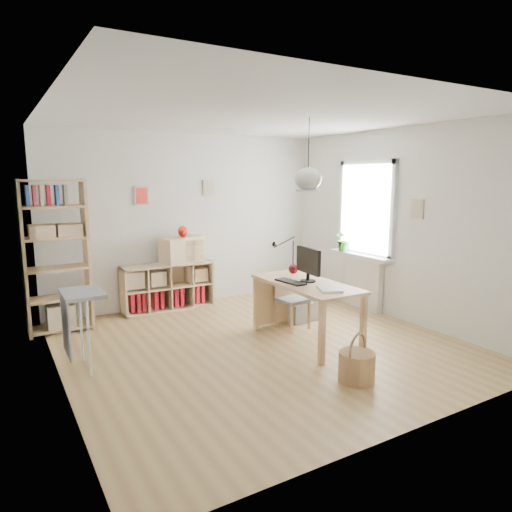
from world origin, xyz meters
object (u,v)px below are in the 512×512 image
monitor (308,263)px  chair (290,297)px  cube_shelf (166,290)px  storage_chest (298,306)px  desk (306,290)px  tall_bookshelf (55,250)px  drawer_chest (182,250)px

monitor → chair: bearing=83.3°
cube_shelf → storage_chest: cube_shelf is taller
chair → monitor: size_ratio=1.55×
desk → storage_chest: bearing=59.8°
cube_shelf → tall_bookshelf: (-1.56, -0.28, 0.79)m
chair → monitor: monitor is taller
tall_bookshelf → monitor: tall_bookshelf is taller
storage_chest → monitor: 1.19m
chair → drawer_chest: (-0.89, 1.65, 0.49)m
cube_shelf → tall_bookshelf: tall_bookshelf is taller
tall_bookshelf → storage_chest: size_ratio=3.11×
storage_chest → monitor: (-0.42, -0.77, 0.81)m
chair → cube_shelf: bearing=118.3°
storage_chest → monitor: size_ratio=1.33×
drawer_chest → storage_chest: bearing=-65.9°
monitor → storage_chest: bearing=65.7°
chair → drawer_chest: size_ratio=1.09×
tall_bookshelf → storage_chest: 3.38m
cube_shelf → drawer_chest: size_ratio=2.04×
desk → monitor: (0.04, 0.02, 0.33)m
desk → storage_chest: 1.03m
tall_bookshelf → chair: (2.73, -1.41, -0.66)m
storage_chest → drawer_chest: size_ratio=0.94×
cube_shelf → drawer_chest: drawer_chest is taller
desk → monitor: monitor is taller
monitor → cube_shelf: bearing=120.0°
tall_bookshelf → desk: bearing=-37.0°
cube_shelf → monitor: bearing=-64.2°
cube_shelf → monitor: monitor is taller
cube_shelf → drawer_chest: (0.27, -0.04, 0.62)m
cube_shelf → storage_chest: 2.07m
desk → cube_shelf: size_ratio=1.07×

